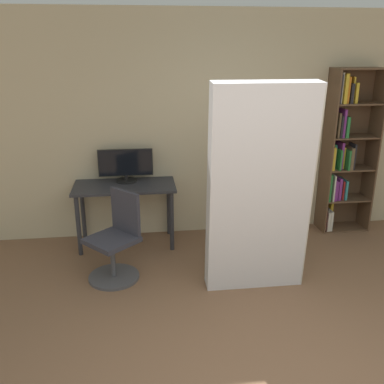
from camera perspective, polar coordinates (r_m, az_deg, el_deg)
The scene contains 6 objects.
wall_back at distance 5.27m, azimuth 3.10°, elevation 8.71°, with size 8.00×0.06×2.70m.
desk at distance 5.07m, azimuth -8.94°, elevation -0.29°, with size 1.18×0.58×0.75m.
monitor at distance 5.11m, azimuth -8.84°, elevation 3.59°, with size 0.64×0.25×0.39m.
office_chair at distance 4.46m, azimuth -10.07°, elevation -6.92°, with size 0.62×0.62×0.91m.
bookshelf at distance 5.69m, azimuth 19.49°, elevation 5.03°, with size 0.61×0.34×2.04m.
mattress_near at distance 4.01m, azimuth 9.06°, elevation 0.07°, with size 0.96×0.35×2.01m.
Camera 1 is at (-0.93, -1.73, 2.29)m, focal length 40.00 mm.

